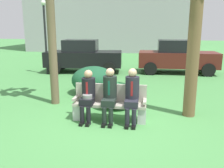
{
  "coord_description": "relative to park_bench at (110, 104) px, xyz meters",
  "views": [
    {
      "loc": [
        0.85,
        -5.5,
        2.31
      ],
      "look_at": [
        -0.1,
        0.65,
        0.85
      ],
      "focal_mm": 39.04,
      "sensor_mm": 36.0,
      "label": 1
    }
  ],
  "objects": [
    {
      "name": "seated_man_right",
      "position": [
        0.56,
        -0.12,
        0.33
      ],
      "size": [
        0.34,
        0.72,
        1.34
      ],
      "color": "#23232D",
      "rests_on": "ground"
    },
    {
      "name": "shrub_mid_lawn",
      "position": [
        -0.98,
        2.4,
        0.07
      ],
      "size": [
        1.55,
        1.42,
        0.97
      ],
      "primitive_type": "ellipsoid",
      "color": "#1D5432",
      "rests_on": "ground"
    },
    {
      "name": "parked_car_far",
      "position": [
        2.34,
        6.93,
        0.42
      ],
      "size": [
        3.91,
        1.73,
        1.68
      ],
      "color": "#591E19",
      "rests_on": "ground"
    },
    {
      "name": "seated_man_middle",
      "position": [
        0.01,
        -0.12,
        0.33
      ],
      "size": [
        0.34,
        0.72,
        1.33
      ],
      "color": "#1E2823",
      "rests_on": "ground"
    },
    {
      "name": "parked_car_near",
      "position": [
        -2.47,
        6.48,
        0.42
      ],
      "size": [
        4.03,
        2.01,
        1.68
      ],
      "color": "black",
      "rests_on": "ground"
    },
    {
      "name": "park_bench",
      "position": [
        0.0,
        0.0,
        0.0
      ],
      "size": [
        1.82,
        0.44,
        0.9
      ],
      "color": "#B7AD9E",
      "rests_on": "ground"
    },
    {
      "name": "shrub_near_bench",
      "position": [
        0.01,
        1.01,
        -0.05
      ],
      "size": [
        1.19,
        1.09,
        0.75
      ],
      "primitive_type": "ellipsoid",
      "color": "#216C35",
      "rests_on": "ground"
    },
    {
      "name": "ground_plane",
      "position": [
        0.1,
        -0.3,
        -0.42
      ],
      "size": [
        80.0,
        80.0,
        0.0
      ],
      "primitive_type": "plane",
      "color": "#498E48"
    },
    {
      "name": "seated_man_left",
      "position": [
        -0.54,
        -0.13,
        0.29
      ],
      "size": [
        0.34,
        0.72,
        1.28
      ],
      "color": "black",
      "rests_on": "ground"
    },
    {
      "name": "street_lamp",
      "position": [
        -4.1,
        5.62,
        1.76
      ],
      "size": [
        0.24,
        0.24,
        3.54
      ],
      "color": "black",
      "rests_on": "ground"
    }
  ]
}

